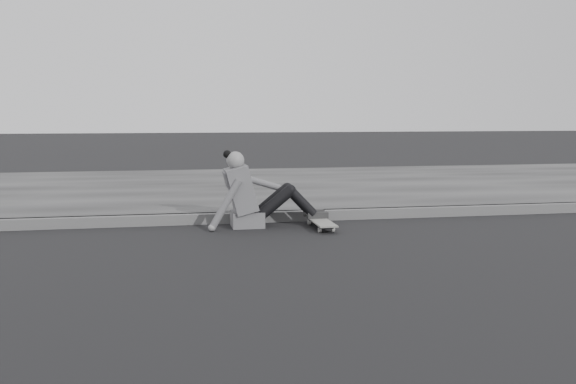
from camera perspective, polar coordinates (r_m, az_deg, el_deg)
The scene contains 4 objects.
curb at distance 8.37m, azimuth 14.50°, elevation -1.64°, with size 24.00×0.16×0.12m, color #515151.
sidewalk at distance 11.15m, azimuth 7.88°, elevation 0.61°, with size 24.00×6.00×0.12m, color #363636.
skateboard at distance 7.22m, azimuth 2.93°, elevation -2.68°, with size 0.20×0.78×0.09m.
seated_woman at distance 7.29m, azimuth -3.13°, elevation -0.29°, with size 1.38×0.46×0.88m.
Camera 1 is at (-3.56, -4.89, 1.28)m, focal length 40.00 mm.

